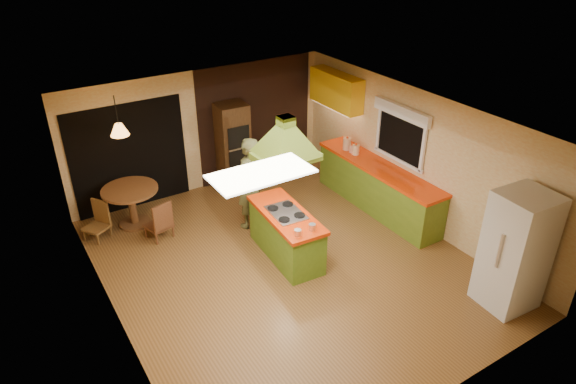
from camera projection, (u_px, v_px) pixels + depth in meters
ground at (287, 263)px, 8.55m from camera, size 6.50×6.50×0.00m
room_walls at (287, 198)px, 7.95m from camera, size 5.50×6.50×6.50m
ceiling_plane at (287, 122)px, 7.34m from camera, size 6.50×6.50×0.00m
brick_panel at (256, 119)px, 10.92m from camera, size 2.64×0.03×2.50m
nook_opening at (130, 157)px, 9.74m from camera, size 2.20×0.03×2.10m
right_counter at (377, 187)px, 9.92m from camera, size 0.62×3.05×0.92m
upper_cabinets at (336, 90)px, 10.44m from camera, size 0.34×1.40×0.70m
window_right at (401, 124)px, 9.25m from camera, size 0.12×1.35×1.06m
fluor_panel at (261, 174)px, 5.95m from camera, size 1.20×0.60×0.03m
kitchen_island at (286, 234)px, 8.55m from camera, size 0.78×1.70×0.85m
range_hood at (286, 132)px, 7.67m from camera, size 0.95×0.70×0.78m
man at (249, 183)px, 9.19m from camera, size 0.75×0.63×1.74m
refrigerator at (516, 251)px, 7.29m from camera, size 0.80×0.76×1.83m
wall_oven at (233, 146)px, 10.55m from camera, size 0.63×0.63×1.81m
dining_table at (131, 199)px, 9.36m from camera, size 1.01×1.01×0.76m
chair_left at (95, 221)px, 9.04m from camera, size 0.52×0.52×0.69m
chair_near at (158, 219)px, 9.07m from camera, size 0.49×0.49×0.74m
pendant_lamp at (119, 130)px, 8.70m from camera, size 0.41×0.41×0.21m
canister_large at (347, 144)px, 10.31m from camera, size 0.21×0.21×0.24m
canister_medium at (356, 150)px, 10.11m from camera, size 0.15×0.15×0.20m
canister_small at (352, 149)px, 10.21m from camera, size 0.13×0.13×0.15m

